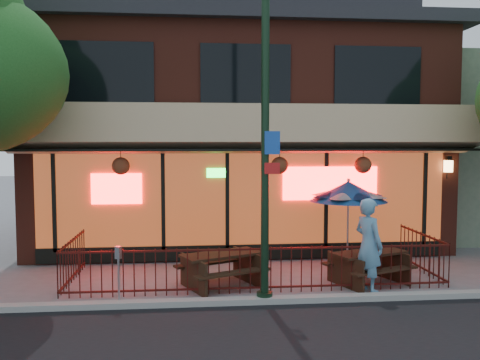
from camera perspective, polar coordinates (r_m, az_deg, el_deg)
The scene contains 11 objects.
ground at distance 10.91m, azimuth 2.46°, elevation -12.85°, with size 80.00×80.00×0.00m, color gray.
curb at distance 10.42m, azimuth 2.85°, elevation -13.34°, with size 80.00×0.25×0.12m, color #999993.
restaurant_building at distance 17.52m, azimuth -0.73°, elevation 7.25°, with size 12.96×9.49×8.05m.
neighbor_building at distance 20.84m, azimuth 24.66°, elevation 3.29°, with size 6.00×7.00×6.00m, color gray.
patio_fence at distance 11.23m, azimuth 2.11°, elevation -9.02°, with size 8.44×2.62×1.00m.
street_light at distance 10.03m, azimuth 2.85°, elevation 3.91°, with size 0.43×0.32×7.00m.
picnic_table_left at distance 11.43m, azimuth -2.09°, elevation -9.48°, with size 2.17×1.96×0.75m.
picnic_table_right at distance 12.04m, azimuth 14.25°, elevation -8.97°, with size 2.07×1.85×0.73m.
patio_umbrella at distance 13.41m, azimuth 12.06°, elevation -1.25°, with size 2.00×2.00×2.28m.
pedestrian at distance 11.30m, azimuth 14.24°, elevation -7.09°, with size 0.74×0.49×2.02m, color #5C94B8.
parking_meter_near at distance 10.31m, azimuth -13.49°, elevation -9.35°, with size 0.13×0.12×1.19m.
Camera 1 is at (-1.45, -10.33, 3.21)m, focal length 38.00 mm.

